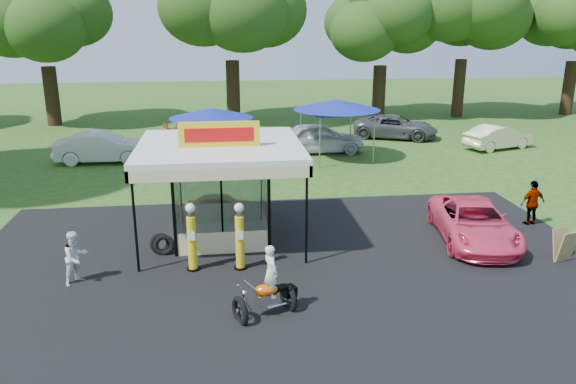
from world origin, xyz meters
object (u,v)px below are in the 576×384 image
gas_pump_right (240,238)px  pink_sedan (474,222)px  kiosk_car (222,205)px  spectator_west (76,258)px  gas_station_kiosk (221,189)px  tent_east (337,105)px  bg_car_a (103,147)px  bg_car_e (499,137)px  motorcycle (269,287)px  a_frame_sign (564,246)px  bg_car_b (201,134)px  tent_west (211,114)px  spectator_east_b (533,203)px  bg_car_c (320,138)px  gas_pump_left (192,239)px  bg_car_d (395,127)px

gas_pump_right → pink_sedan: size_ratio=0.43×
kiosk_car → spectator_west: 6.73m
gas_station_kiosk → tent_east: 12.85m
bg_car_a → gas_pump_right: bearing=-154.3°
bg_car_a → bg_car_e: bearing=-87.4°
motorcycle → a_frame_sign: bearing=-10.2°
gas_station_kiosk → bg_car_b: bearing=94.0°
spectator_west → tent_east: (10.52, 14.17, 2.17)m
kiosk_car → tent_east: 11.21m
a_frame_sign → tent_west: bearing=114.7°
bg_car_a → spectator_east_b: bearing=-123.3°
bg_car_b → tent_east: tent_east is taller
gas_pump_right → bg_car_b: 18.74m
a_frame_sign → spectator_west: spectator_west is taller
spectator_west → bg_car_c: (9.92, 15.85, 0.07)m
gas_pump_left → gas_pump_right: 1.43m
bg_car_a → bg_car_b: (5.08, 4.09, -0.16)m
bg_car_d → bg_car_e: (5.11, -3.87, -0.03)m
gas_pump_left → motorcycle: size_ratio=1.09×
bg_car_a → tent_east: size_ratio=1.06×
spectator_west → bg_car_a: (-2.01, 14.93, 0.03)m
gas_station_kiosk → tent_east: bearing=60.4°
gas_pump_right → gas_station_kiosk: bearing=100.6°
kiosk_car → spectator_west: spectator_west is taller
motorcycle → spectator_east_b: size_ratio=1.15×
gas_pump_right → bg_car_a: 16.05m
a_frame_sign → gas_pump_right: bearing=162.6°
motorcycle → tent_east: 17.60m
bg_car_a → tent_east: bearing=-92.5°
motorcycle → tent_west: bearing=72.1°
gas_pump_left → spectator_west: 3.32m
spectator_east_b → tent_east: 12.48m
gas_station_kiosk → motorcycle: gas_station_kiosk is taller
spectator_east_b → bg_car_a: spectator_east_b is taller
gas_pump_right → spectator_west: size_ratio=1.35×
bg_car_d → tent_east: (-5.03, -5.27, 2.22)m
a_frame_sign → pink_sedan: 2.87m
gas_pump_right → tent_west: (-0.89, 13.23, 1.71)m
gas_pump_right → kiosk_car: bearing=95.9°
bg_car_e → bg_car_c: bearing=69.7°
bg_car_a → tent_west: tent_west is taller
spectator_east_b → gas_pump_left: bearing=3.0°
kiosk_car → tent_west: bearing=2.7°
gas_station_kiosk → spectator_east_b: gas_station_kiosk is taller
motorcycle → bg_car_c: 18.93m
bg_car_c → bg_car_d: size_ratio=0.94×
gas_pump_left → bg_car_e: 23.04m
gas_pump_right → tent_east: (5.81, 13.82, 1.94)m
kiosk_car → pink_sedan: pink_sedan is taller
spectator_east_b → tent_east: tent_east is taller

